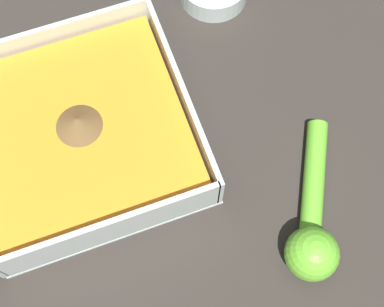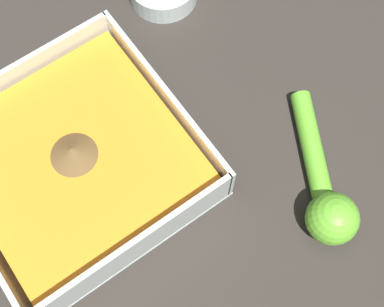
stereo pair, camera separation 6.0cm
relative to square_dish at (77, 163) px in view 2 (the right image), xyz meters
name	(u,v)px [view 2 (the right image)]	position (x,y,z in m)	size (l,w,h in m)	color
ground_plane	(90,180)	(-0.02, 0.00, -0.03)	(4.00, 4.00, 0.00)	#332D28
square_dish	(77,163)	(0.00, 0.00, 0.00)	(0.25, 0.25, 0.07)	silver
lemon_squeezer	(326,197)	(-0.19, -0.20, 0.00)	(0.18, 0.12, 0.06)	#6BC633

